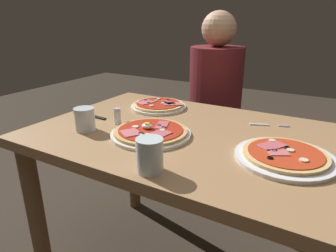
% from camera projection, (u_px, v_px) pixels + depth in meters
% --- Properties ---
extents(dining_table, '(1.20, 0.80, 0.73)m').
position_uv_depth(dining_table, '(189.00, 159.00, 1.18)').
color(dining_table, '#9E754C').
rests_on(dining_table, ground).
extents(pizza_foreground, '(0.30, 0.30, 0.05)m').
position_uv_depth(pizza_foreground, '(151.00, 132.00, 1.10)').
color(pizza_foreground, white).
rests_on(pizza_foreground, dining_table).
extents(pizza_across_left, '(0.31, 0.31, 0.03)m').
position_uv_depth(pizza_across_left, '(285.00, 156.00, 0.92)').
color(pizza_across_left, white).
rests_on(pizza_across_left, dining_table).
extents(pizza_across_right, '(0.27, 0.27, 0.03)m').
position_uv_depth(pizza_across_right, '(158.00, 105.00, 1.44)').
color(pizza_across_right, white).
rests_on(pizza_across_right, dining_table).
extents(water_glass_near, '(0.08, 0.08, 0.10)m').
position_uv_depth(water_glass_near, '(150.00, 157.00, 0.84)').
color(water_glass_near, silver).
rests_on(water_glass_near, dining_table).
extents(water_glass_far, '(0.08, 0.08, 0.09)m').
position_uv_depth(water_glass_far, '(85.00, 121.00, 1.15)').
color(water_glass_far, silver).
rests_on(water_glass_far, dining_table).
extents(fork, '(0.15, 0.07, 0.00)m').
position_uv_depth(fork, '(266.00, 125.00, 1.21)').
color(fork, silver).
rests_on(fork, dining_table).
extents(knife, '(0.20, 0.03, 0.01)m').
position_uv_depth(knife, '(92.00, 116.00, 1.32)').
color(knife, silver).
rests_on(knife, dining_table).
extents(salt_shaker, '(0.03, 0.03, 0.07)m').
position_uv_depth(salt_shaker, '(117.00, 116.00, 1.22)').
color(salt_shaker, white).
rests_on(salt_shaker, dining_table).
extents(diner_person, '(0.32, 0.32, 1.18)m').
position_uv_depth(diner_person, '(214.00, 115.00, 1.87)').
color(diner_person, black).
rests_on(diner_person, ground).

